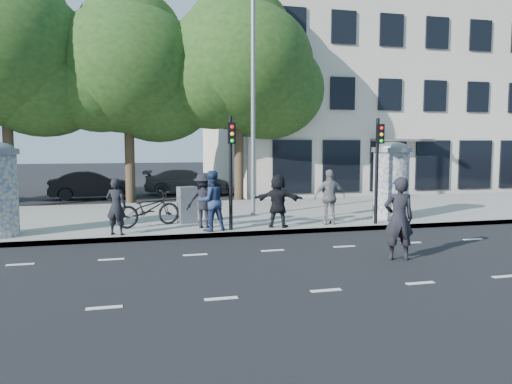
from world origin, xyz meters
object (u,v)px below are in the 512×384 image
object	(u,v)px
ped_f	(278,201)
bicycle	(148,209)
ped_e	(330,197)
traffic_pole_far	(378,160)
cabinet_right	(384,203)
ped_c	(211,201)
traffic_pole_near	(231,161)
car_mid	(92,185)
man_road	(399,219)
ad_column_right	(391,179)
street_lamp	(254,85)
car_right	(188,182)
ped_d	(204,200)
cabinet_left	(187,205)
ped_b	(116,207)

from	to	relation	value
ped_f	bicycle	distance (m)	4.08
ped_e	bicycle	world-z (taller)	ped_e
traffic_pole_far	cabinet_right	size ratio (longest dim) A/B	3.14
ped_c	bicycle	size ratio (longest dim) A/B	0.86
traffic_pole_near	car_mid	world-z (taller)	traffic_pole_near
ped_c	cabinet_right	bearing A→B (deg)	173.90
ped_e	man_road	size ratio (longest dim) A/B	0.90
ad_column_right	street_lamp	bearing A→B (deg)	156.27
traffic_pole_near	ped_e	xyz separation A→B (m)	(3.28, 0.27, -1.19)
traffic_pole_near	bicycle	world-z (taller)	traffic_pole_near
ped_c	car_right	bearing A→B (deg)	-107.09
man_road	traffic_pole_far	bearing A→B (deg)	-98.79
ad_column_right	car_mid	distance (m)	14.78
car_right	car_mid	bearing A→B (deg)	111.21
traffic_pole_far	man_road	size ratio (longest dim) A/B	1.72
bicycle	car_mid	size ratio (longest dim) A/B	0.52
ad_column_right	cabinet_right	size ratio (longest dim) A/B	2.45
ad_column_right	bicycle	world-z (taller)	ad_column_right
ped_e	traffic_pole_far	bearing A→B (deg)	173.56
man_road	car_right	size ratio (longest dim) A/B	0.43
traffic_pole_near	cabinet_right	xyz separation A→B (m)	(5.55, 0.89, -1.54)
man_road	bicycle	size ratio (longest dim) A/B	0.94
ped_d	car_right	xyz separation A→B (m)	(0.82, 11.56, -0.34)
traffic_pole_far	cabinet_left	world-z (taller)	traffic_pole_far
traffic_pole_near	car_mid	size ratio (longest dim) A/B	0.84
ad_column_right	ped_f	size ratio (longest dim) A/B	1.59
traffic_pole_far	ped_d	distance (m)	5.70
bicycle	cabinet_left	distance (m)	1.30
ped_d	ped_e	bearing A→B (deg)	-169.61
ad_column_right	street_lamp	size ratio (longest dim) A/B	0.33
car_mid	car_right	size ratio (longest dim) A/B	0.89
street_lamp	ped_b	world-z (taller)	street_lamp
ad_column_right	traffic_pole_near	world-z (taller)	traffic_pole_near
traffic_pole_far	cabinet_right	distance (m)	1.93
cabinet_right	car_mid	distance (m)	14.58
car_right	traffic_pole_far	bearing A→B (deg)	-149.21
ped_d	cabinet_right	size ratio (longest dim) A/B	1.57
traffic_pole_near	cabinet_left	distance (m)	2.49
traffic_pole_far	ped_c	xyz separation A→B (m)	(-5.40, 0.06, -1.18)
traffic_pole_near	ped_e	distance (m)	3.50
ped_b	cabinet_left	size ratio (longest dim) A/B	1.36
man_road	cabinet_right	world-z (taller)	man_road
ped_b	ped_c	bearing A→B (deg)	-156.67
ped_e	man_road	xyz separation A→B (m)	(-0.07, -4.34, -0.05)
traffic_pole_far	ped_b	world-z (taller)	traffic_pole_far
man_road	street_lamp	bearing A→B (deg)	-62.80
ped_e	car_mid	size ratio (longest dim) A/B	0.44
traffic_pole_near	car_right	xyz separation A→B (m)	(0.10, 12.21, -1.56)
traffic_pole_near	car_right	bearing A→B (deg)	89.55
ped_f	cabinet_left	xyz separation A→B (m)	(-2.65, 1.48, -0.23)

